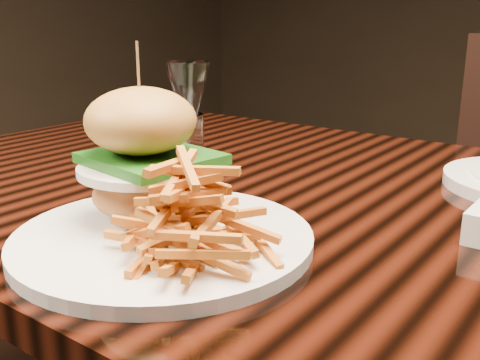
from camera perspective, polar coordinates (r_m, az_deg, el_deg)
The scene contains 4 objects.
dining_table at distance 0.82m, azimuth 10.78°, elevation -7.13°, with size 1.60×0.90×0.75m.
burger_plate at distance 0.62m, azimuth -8.06°, elevation -1.26°, with size 0.33×0.33×0.22m.
wine_glass at distance 0.85m, azimuth -5.30°, elevation 8.62°, with size 0.07×0.07×0.18m.
water_tumbler at distance 0.91m, azimuth -5.97°, elevation 3.63°, with size 0.07×0.07×0.10m, color white.
Camera 1 is at (0.32, -0.69, 1.00)m, focal length 42.00 mm.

